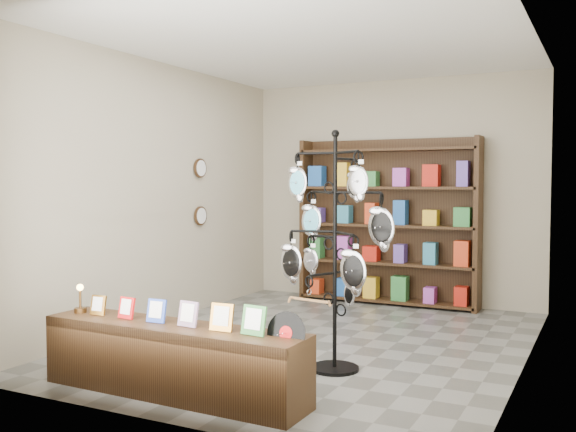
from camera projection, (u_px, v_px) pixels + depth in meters
name	position (u px, v px, depth m)	size (l,w,h in m)	color
ground	(317.00, 341.00, 6.55)	(5.00, 5.00, 0.00)	slate
room_envelope	(317.00, 160.00, 6.45)	(5.00, 5.00, 5.00)	#AAA289
display_tree	(335.00, 232.00, 5.48)	(1.09, 1.06, 2.07)	black
front_shelf	(173.00, 359.00, 4.88)	(2.22, 0.50, 0.78)	black
back_shelving	(387.00, 227.00, 8.54)	(2.42, 0.36, 2.20)	black
wall_clocks	(200.00, 192.00, 8.07)	(0.03, 0.24, 0.84)	black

